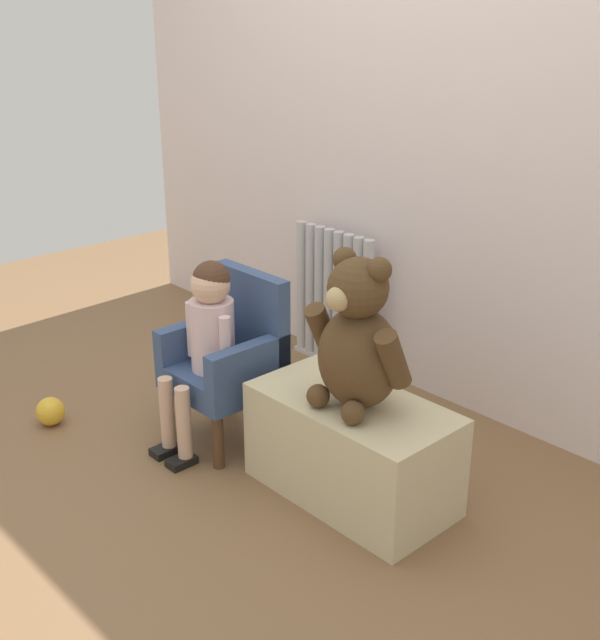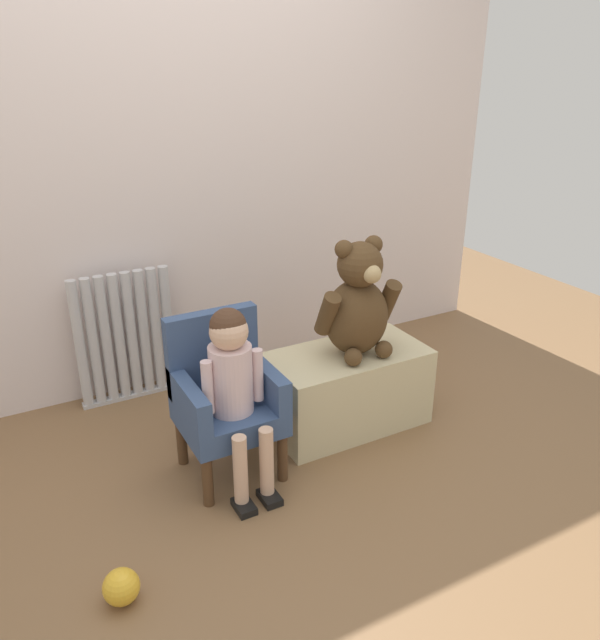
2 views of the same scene
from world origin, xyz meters
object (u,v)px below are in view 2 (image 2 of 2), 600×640
object	(u,v)px
radiator	(126,338)
low_bench	(347,388)
child_armchair	(225,395)
large_teddy_bear	(358,304)
child_figure	(233,374)
toy_ball	(121,587)

from	to	relation	value
radiator	low_bench	size ratio (longest dim) A/B	0.92
child_armchair	low_bench	bearing A→B (deg)	3.85
large_teddy_bear	child_armchair	bearing A→B (deg)	-177.81
radiator	child_armchair	distance (m)	0.81
low_bench	child_figure	bearing A→B (deg)	-166.54
child_figure	child_armchair	bearing A→B (deg)	90.00
radiator	toy_ball	size ratio (longest dim) A/B	5.60
child_armchair	large_teddy_bear	bearing A→B (deg)	2.19
low_bench	large_teddy_bear	size ratio (longest dim) A/B	1.36
child_armchair	toy_ball	distance (m)	0.82
radiator	child_figure	distance (m)	0.92
toy_ball	child_armchair	bearing A→B (deg)	41.34
child_armchair	child_figure	bearing A→B (deg)	-90.00
low_bench	large_teddy_bear	xyz separation A→B (m)	(0.03, -0.02, 0.42)
child_armchair	low_bench	world-z (taller)	child_armchair
radiator	large_teddy_bear	bearing A→B (deg)	-41.16
child_armchair	large_teddy_bear	distance (m)	0.70
child_figure	toy_ball	world-z (taller)	child_figure
low_bench	toy_ball	size ratio (longest dim) A/B	6.09
child_armchair	toy_ball	xyz separation A→B (m)	(-0.58, -0.51, -0.29)
child_figure	low_bench	xyz separation A→B (m)	(0.62, 0.15, -0.31)
child_figure	low_bench	distance (m)	0.71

